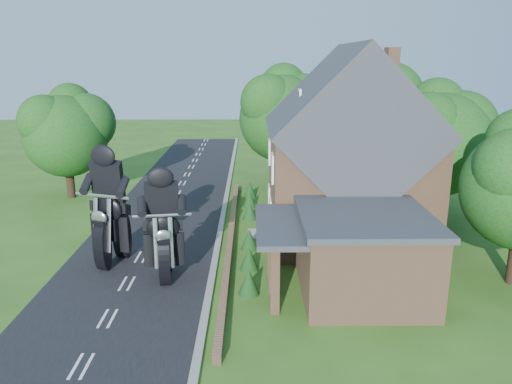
{
  "coord_description": "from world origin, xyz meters",
  "views": [
    {
      "loc": [
        5.43,
        -19.89,
        9.48
      ],
      "look_at": [
        5.65,
        4.91,
        2.8
      ],
      "focal_mm": 35.0,
      "sensor_mm": 36.0,
      "label": 1
    }
  ],
  "objects_px": {
    "motorcycle_lead": "(165,263)",
    "motorcycle_follow": "(113,247)",
    "annex": "(360,252)",
    "garden_wall": "(231,239)",
    "house": "(347,158)"
  },
  "relations": [
    {
      "from": "annex",
      "to": "motorcycle_lead",
      "type": "xyz_separation_m",
      "value": [
        -8.26,
        1.31,
        -1.0
      ]
    },
    {
      "from": "garden_wall",
      "to": "motorcycle_lead",
      "type": "xyz_separation_m",
      "value": [
        -2.69,
        -4.49,
        0.56
      ]
    },
    {
      "from": "garden_wall",
      "to": "motorcycle_lead",
      "type": "height_order",
      "value": "motorcycle_lead"
    },
    {
      "from": "motorcycle_follow",
      "to": "house",
      "type": "bearing_deg",
      "value": -143.34
    },
    {
      "from": "annex",
      "to": "house",
      "type": "bearing_deg",
      "value": 84.76
    },
    {
      "from": "garden_wall",
      "to": "motorcycle_follow",
      "type": "bearing_deg",
      "value": -152.73
    },
    {
      "from": "motorcycle_lead",
      "to": "motorcycle_follow",
      "type": "xyz_separation_m",
      "value": [
        -2.74,
        1.69,
        0.1
      ]
    },
    {
      "from": "annex",
      "to": "motorcycle_follow",
      "type": "bearing_deg",
      "value": 164.74
    },
    {
      "from": "motorcycle_lead",
      "to": "motorcycle_follow",
      "type": "bearing_deg",
      "value": -40.26
    },
    {
      "from": "motorcycle_lead",
      "to": "motorcycle_follow",
      "type": "relative_size",
      "value": 0.88
    },
    {
      "from": "house",
      "to": "motorcycle_lead",
      "type": "height_order",
      "value": "house"
    },
    {
      "from": "house",
      "to": "annex",
      "type": "relative_size",
      "value": 1.45
    },
    {
      "from": "annex",
      "to": "motorcycle_lead",
      "type": "distance_m",
      "value": 8.43
    },
    {
      "from": "garden_wall",
      "to": "motorcycle_follow",
      "type": "xyz_separation_m",
      "value": [
        -5.43,
        -2.8,
        0.66
      ]
    },
    {
      "from": "garden_wall",
      "to": "house",
      "type": "height_order",
      "value": "house"
    }
  ]
}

